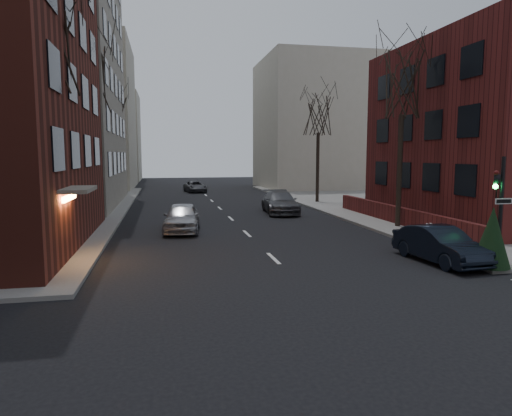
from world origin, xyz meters
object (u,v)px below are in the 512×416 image
(evergreen_shrub, at_px, (492,237))
(tree_left_c, at_px, (114,114))
(car_lane_silver, at_px, (182,217))
(tree_left_a, at_px, (44,45))
(tree_right_b, at_px, (318,115))
(streetlamp_near, at_px, (94,154))
(parked_sedan, at_px, (440,245))
(car_lane_far, at_px, (195,187))
(tree_right_a, at_px, (403,86))
(tree_left_b, at_px, (91,82))
(streetlamp_far, at_px, (123,155))
(traffic_signal, at_px, (499,217))
(sandwich_board, at_px, (430,235))
(car_lane_gray, at_px, (280,202))

(evergreen_shrub, bearing_deg, tree_left_c, 117.07)
(car_lane_silver, bearing_deg, tree_left_a, -128.90)
(tree_right_b, height_order, car_lane_silver, tree_right_b)
(tree_left_a, xyz_separation_m, streetlamp_near, (0.60, 8.00, -4.23))
(parked_sedan, xyz_separation_m, car_lane_far, (-7.00, 36.15, -0.08))
(tree_right_a, bearing_deg, tree_left_b, 155.56)
(car_lane_far, bearing_deg, parked_sedan, -85.72)
(tree_right_b, xyz_separation_m, streetlamp_far, (-17.00, 10.00, -3.35))
(tree_left_b, bearing_deg, tree_right_b, 18.82)
(tree_left_a, height_order, tree_left_c, tree_left_a)
(traffic_signal, xyz_separation_m, streetlamp_far, (-16.14, 33.01, 2.33))
(sandwich_board, relative_size, evergreen_shrub, 0.46)
(car_lane_gray, height_order, sandwich_board, car_lane_gray)
(streetlamp_near, height_order, evergreen_shrub, streetlamp_near)
(tree_right_b, bearing_deg, evergreen_shrub, -93.65)
(tree_right_b, height_order, evergreen_shrub, tree_right_b)
(evergreen_shrub, bearing_deg, car_lane_gray, 100.94)
(tree_left_b, relative_size, evergreen_shrub, 4.91)
(tree_left_c, distance_m, sandwich_board, 32.80)
(tree_right_a, distance_m, car_lane_gray, 11.87)
(tree_left_b, bearing_deg, evergreen_shrub, -47.39)
(tree_left_a, height_order, streetlamp_far, tree_left_a)
(tree_left_b, bearing_deg, tree_left_c, 90.00)
(car_lane_gray, relative_size, sandwich_board, 5.42)
(streetlamp_far, height_order, evergreen_shrub, streetlamp_far)
(tree_right_b, relative_size, sandwich_board, 9.10)
(streetlamp_near, relative_size, evergreen_shrub, 2.85)
(car_lane_silver, bearing_deg, tree_left_b, 135.60)
(car_lane_far, bearing_deg, tree_right_a, -77.85)
(car_lane_silver, bearing_deg, sandwich_board, -27.40)
(traffic_signal, distance_m, sandwich_board, 3.67)
(tree_left_a, xyz_separation_m, car_lane_far, (8.00, 32.15, -7.84))
(tree_left_c, height_order, tree_right_a, same)
(streetlamp_far, height_order, sandwich_board, streetlamp_far)
(tree_left_a, relative_size, tree_right_b, 1.12)
(streetlamp_far, xyz_separation_m, evergreen_shrub, (15.50, -33.50, -2.99))
(streetlamp_near, distance_m, streetlamp_far, 20.00)
(parked_sedan, bearing_deg, tree_left_b, 128.12)
(streetlamp_far, distance_m, car_lane_gray, 20.32)
(tree_right_a, bearing_deg, car_lane_gray, 121.29)
(streetlamp_far, height_order, car_lane_far, streetlamp_far)
(car_lane_silver, xyz_separation_m, sandwich_board, (10.68, -7.05, -0.14))
(tree_left_c, height_order, evergreen_shrub, tree_left_c)
(tree_left_b, distance_m, car_lane_far, 23.21)
(traffic_signal, relative_size, tree_left_a, 0.39)
(traffic_signal, bearing_deg, streetlamp_near, 141.13)
(car_lane_silver, bearing_deg, streetlamp_near, 158.03)
(tree_left_c, height_order, parked_sedan, tree_left_c)
(tree_left_b, relative_size, streetlamp_far, 1.72)
(tree_right_b, bearing_deg, streetlamp_far, 149.53)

